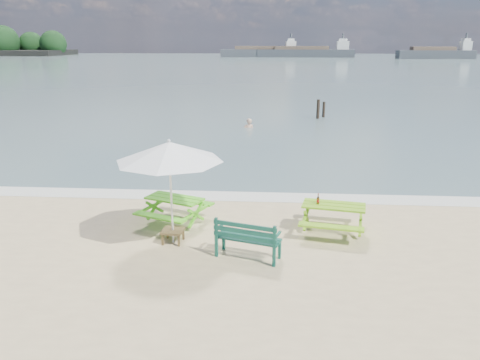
# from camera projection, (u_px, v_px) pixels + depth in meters

# --- Properties ---
(sea) EXTENTS (300.00, 300.00, 0.00)m
(sea) POSITION_uv_depth(u_px,v_px,m) (268.00, 64.00, 90.82)
(sea) COLOR slate
(sea) RESTS_ON ground
(foam_strip) EXTENTS (22.00, 0.90, 0.01)m
(foam_strip) POSITION_uv_depth(u_px,v_px,m) (233.00, 196.00, 13.98)
(foam_strip) COLOR silver
(foam_strip) RESTS_ON ground
(picnic_table_left) EXTENTS (1.93, 2.01, 0.68)m
(picnic_table_left) POSITION_uv_depth(u_px,v_px,m) (175.00, 211.00, 11.86)
(picnic_table_left) COLOR #4BB61B
(picnic_table_left) RESTS_ON ground
(picnic_table_right) EXTENTS (1.76, 1.90, 0.71)m
(picnic_table_right) POSITION_uv_depth(u_px,v_px,m) (333.00, 219.00, 11.30)
(picnic_table_right) COLOR #78B31B
(picnic_table_right) RESTS_ON ground
(park_bench) EXTENTS (1.46, 0.85, 0.86)m
(park_bench) POSITION_uv_depth(u_px,v_px,m) (248.00, 246.00, 9.99)
(park_bench) COLOR #104538
(park_bench) RESTS_ON ground
(side_table) EXTENTS (0.52, 0.52, 0.31)m
(side_table) POSITION_uv_depth(u_px,v_px,m) (173.00, 236.00, 10.77)
(side_table) COLOR brown
(side_table) RESTS_ON ground
(patio_umbrella) EXTENTS (2.59, 2.59, 2.37)m
(patio_umbrella) POSITION_uv_depth(u_px,v_px,m) (169.00, 152.00, 10.20)
(patio_umbrella) COLOR silver
(patio_umbrella) RESTS_ON ground
(beer_bottle) EXTENTS (0.07, 0.07, 0.26)m
(beer_bottle) POSITION_uv_depth(u_px,v_px,m) (318.00, 200.00, 11.23)
(beer_bottle) COLOR brown
(beer_bottle) RESTS_ON picnic_table_right
(swimmer) EXTENTS (0.68, 0.52, 1.67)m
(swimmer) POSITION_uv_depth(u_px,v_px,m) (249.00, 134.00, 25.21)
(swimmer) COLOR tan
(swimmer) RESTS_ON ground
(mooring_pilings) EXTENTS (0.58, 0.78, 1.34)m
(mooring_pilings) POSITION_uv_depth(u_px,v_px,m) (320.00, 111.00, 28.02)
(mooring_pilings) COLOR black
(mooring_pilings) RESTS_ON ground
(cargo_ships) EXTENTS (139.40, 15.09, 4.40)m
(cargo_ships) POSITION_uv_depth(u_px,v_px,m) (470.00, 54.00, 122.96)
(cargo_ships) COLOR #383C42
(cargo_ships) RESTS_ON ground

